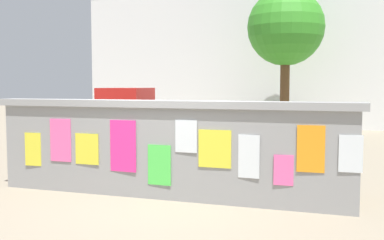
{
  "coord_description": "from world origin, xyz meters",
  "views": [
    {
      "loc": [
        2.83,
        -7.06,
        1.93
      ],
      "look_at": [
        -0.13,
        1.91,
        1.2
      ],
      "focal_mm": 42.24,
      "sensor_mm": 36.0,
      "label": 1
    }
  ],
  "objects_px": {
    "bicycle_near": "(282,144)",
    "auto_rickshaw_truck": "(160,122)",
    "person_bystander": "(222,136)",
    "motorcycle": "(285,153)",
    "bicycle_far": "(120,162)",
    "person_walking": "(338,140)",
    "tree_roadside": "(286,28)"
  },
  "relations": [
    {
      "from": "auto_rickshaw_truck",
      "to": "tree_roadside",
      "type": "xyz_separation_m",
      "value": [
        2.62,
        6.64,
        3.25
      ]
    },
    {
      "from": "bicycle_far",
      "to": "tree_roadside",
      "type": "height_order",
      "value": "tree_roadside"
    },
    {
      "from": "motorcycle",
      "to": "person_bystander",
      "type": "xyz_separation_m",
      "value": [
        -0.95,
        -1.75,
        0.52
      ]
    },
    {
      "from": "auto_rickshaw_truck",
      "to": "bicycle_near",
      "type": "xyz_separation_m",
      "value": [
        3.28,
        0.57,
        -0.54
      ]
    },
    {
      "from": "bicycle_near",
      "to": "person_walking",
      "type": "relative_size",
      "value": 1.05
    },
    {
      "from": "auto_rickshaw_truck",
      "to": "person_bystander",
      "type": "distance_m",
      "value": 4.34
    },
    {
      "from": "bicycle_near",
      "to": "bicycle_far",
      "type": "xyz_separation_m",
      "value": [
        -2.78,
        -3.91,
        0.0
      ]
    },
    {
      "from": "bicycle_far",
      "to": "tree_roadside",
      "type": "distance_m",
      "value": 10.89
    },
    {
      "from": "person_walking",
      "to": "person_bystander",
      "type": "xyz_separation_m",
      "value": [
        -2.06,
        0.05,
        0.0
      ]
    },
    {
      "from": "bicycle_near",
      "to": "bicycle_far",
      "type": "height_order",
      "value": "same"
    },
    {
      "from": "person_walking",
      "to": "auto_rickshaw_truck",
      "type": "bearing_deg",
      "value": 143.6
    },
    {
      "from": "person_bystander",
      "to": "person_walking",
      "type": "bearing_deg",
      "value": -1.34
    },
    {
      "from": "motorcycle",
      "to": "tree_roadside",
      "type": "height_order",
      "value": "tree_roadside"
    },
    {
      "from": "tree_roadside",
      "to": "bicycle_near",
      "type": "bearing_deg",
      "value": -83.82
    },
    {
      "from": "bicycle_near",
      "to": "auto_rickshaw_truck",
      "type": "bearing_deg",
      "value": -170.13
    },
    {
      "from": "motorcycle",
      "to": "bicycle_far",
      "type": "height_order",
      "value": "bicycle_far"
    },
    {
      "from": "auto_rickshaw_truck",
      "to": "motorcycle",
      "type": "distance_m",
      "value": 4.01
    },
    {
      "from": "bicycle_far",
      "to": "tree_roadside",
      "type": "relative_size",
      "value": 0.3
    },
    {
      "from": "auto_rickshaw_truck",
      "to": "person_bystander",
      "type": "height_order",
      "value": "auto_rickshaw_truck"
    },
    {
      "from": "motorcycle",
      "to": "bicycle_far",
      "type": "relative_size",
      "value": 1.12
    },
    {
      "from": "bicycle_far",
      "to": "person_walking",
      "type": "bearing_deg",
      "value": -1.86
    },
    {
      "from": "auto_rickshaw_truck",
      "to": "bicycle_far",
      "type": "height_order",
      "value": "auto_rickshaw_truck"
    },
    {
      "from": "person_walking",
      "to": "person_bystander",
      "type": "relative_size",
      "value": 1.0
    },
    {
      "from": "auto_rickshaw_truck",
      "to": "person_walking",
      "type": "relative_size",
      "value": 2.28
    },
    {
      "from": "motorcycle",
      "to": "bicycle_far",
      "type": "xyz_separation_m",
      "value": [
        -3.12,
        -1.66,
        -0.1
      ]
    },
    {
      "from": "bicycle_near",
      "to": "person_bystander",
      "type": "distance_m",
      "value": 4.1
    },
    {
      "from": "bicycle_near",
      "to": "person_bystander",
      "type": "relative_size",
      "value": 1.05
    },
    {
      "from": "auto_rickshaw_truck",
      "to": "bicycle_far",
      "type": "distance_m",
      "value": 3.42
    },
    {
      "from": "motorcycle",
      "to": "person_walking",
      "type": "distance_m",
      "value": 2.18
    },
    {
      "from": "person_walking",
      "to": "person_bystander",
      "type": "distance_m",
      "value": 2.06
    },
    {
      "from": "motorcycle",
      "to": "tree_roadside",
      "type": "xyz_separation_m",
      "value": [
        -1.0,
        8.32,
        3.69
      ]
    },
    {
      "from": "tree_roadside",
      "to": "bicycle_far",
      "type": "bearing_deg",
      "value": -101.99
    }
  ]
}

